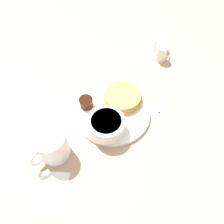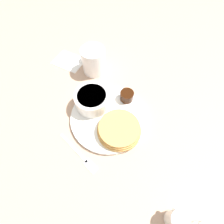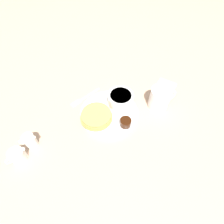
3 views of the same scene
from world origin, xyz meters
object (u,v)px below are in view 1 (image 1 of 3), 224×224
at_px(bowl, 106,125).
at_px(creamer_pitcher_near, 161,53).
at_px(plate, 113,112).
at_px(creamer_pitcher_far, 159,44).
at_px(fork, 158,117).
at_px(coffee_mug, 52,146).

distance_m(bowl, creamer_pitcher_near, 0.38).
bearing_deg(creamer_pitcher_near, plate, -37.61).
height_order(plate, creamer_pitcher_far, creamer_pitcher_far).
bearing_deg(fork, plate, -98.11).
xyz_separation_m(bowl, creamer_pitcher_far, (-0.38, 0.22, -0.01)).
bearing_deg(creamer_pitcher_far, plate, -32.13).
bearing_deg(creamer_pitcher_near, bowl, -34.04).
bearing_deg(bowl, creamer_pitcher_near, 145.96).
relative_size(plate, creamer_pitcher_near, 3.85).
xyz_separation_m(creamer_pitcher_near, creamer_pitcher_far, (-0.06, 0.00, -0.01)).
xyz_separation_m(plate, coffee_mug, (0.13, -0.17, 0.04)).
bearing_deg(fork, creamer_pitcher_near, 169.74).
distance_m(plate, fork, 0.14).
xyz_separation_m(bowl, coffee_mug, (0.07, -0.15, 0.01)).
relative_size(plate, fork, 1.63).
height_order(plate, creamer_pitcher_near, creamer_pitcher_near).
xyz_separation_m(bowl, fork, (-0.04, 0.16, -0.04)).
distance_m(bowl, fork, 0.17).
bearing_deg(creamer_pitcher_far, creamer_pitcher_near, -2.82).
distance_m(creamer_pitcher_near, fork, 0.28).
height_order(plate, fork, plate).
relative_size(creamer_pitcher_far, fork, 0.48).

